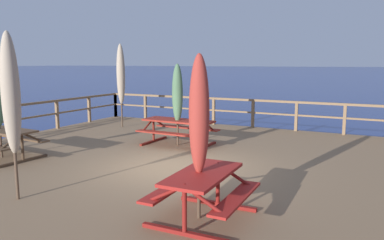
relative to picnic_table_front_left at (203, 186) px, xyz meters
The scene contains 10 objects.
ground_plane 3.42m from the picnic_table_front_left, 127.54° to the left, with size 600.00×600.00×0.00m, color navy.
wooden_deck 3.27m from the picnic_table_front_left, 127.54° to the left, with size 13.35×12.58×0.84m, color #846647.
railing_waterside_far 8.83m from the picnic_table_front_left, 102.46° to the left, with size 13.15×0.10×1.09m.
picnic_table_front_left is the anchor object (origin of this frame).
picnic_table_back_left 5.52m from the picnic_table_front_left, 122.66° to the left, with size 2.20×1.46×0.78m.
picnic_table_mid_right 6.51m from the picnic_table_front_left, 169.40° to the left, with size 2.25×1.54×0.78m.
patio_umbrella_short_mid 1.11m from the picnic_table_front_left, behind, with size 0.32×0.32×2.61m.
patio_umbrella_tall_mid_right 5.56m from the picnic_table_front_left, 122.92° to the left, with size 0.32×0.32×2.45m.
patio_umbrella_tall_back_right 9.27m from the picnic_table_front_left, 134.89° to the left, with size 0.32×0.32×3.17m.
patio_umbrella_tall_back_left 3.73m from the picnic_table_front_left, 168.20° to the right, with size 0.32×0.32×3.02m.
Camera 1 is at (4.31, -7.67, 3.31)m, focal length 35.35 mm.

